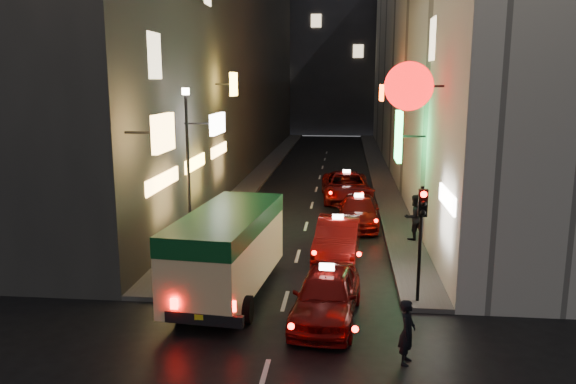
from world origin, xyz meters
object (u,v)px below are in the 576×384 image
(taxi_near, at_px, (327,291))
(lamp_post, at_px, (188,159))
(minibus, at_px, (228,243))
(traffic_light, at_px, (422,220))
(pedestrian_crossing, at_px, (407,328))

(taxi_near, relative_size, lamp_post, 0.90)
(minibus, xyz_separation_m, taxi_near, (3.13, -1.56, -0.84))
(traffic_light, bearing_deg, taxi_near, -156.10)
(pedestrian_crossing, bearing_deg, taxi_near, 57.43)
(taxi_near, xyz_separation_m, lamp_post, (-5.51, 5.72, 2.86))
(pedestrian_crossing, distance_m, lamp_post, 11.33)
(minibus, xyz_separation_m, traffic_light, (5.83, -0.37, 0.99))
(pedestrian_crossing, distance_m, traffic_light, 3.97)
(pedestrian_crossing, relative_size, traffic_light, 0.52)
(traffic_light, height_order, lamp_post, lamp_post)
(taxi_near, height_order, lamp_post, lamp_post)
(traffic_light, bearing_deg, pedestrian_crossing, -101.38)
(minibus, bearing_deg, lamp_post, 119.68)
(pedestrian_crossing, relative_size, lamp_post, 0.29)
(lamp_post, bearing_deg, minibus, -60.32)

